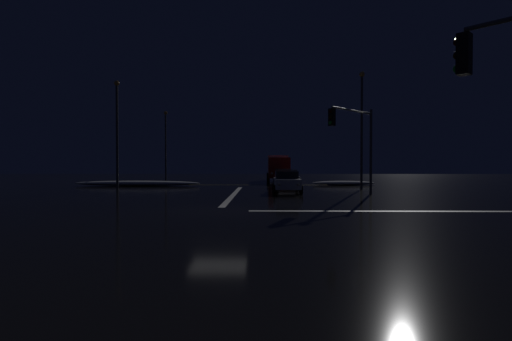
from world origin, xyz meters
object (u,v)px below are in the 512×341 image
at_px(traffic_signal_ne, 355,134).
at_px(streetlamp_left_near, 117,127).
at_px(sedan_red, 283,176).
at_px(streetlamp_left_far, 166,140).
at_px(sedan_silver, 288,178).
at_px(streetlamp_right_near, 362,122).
at_px(sedan_white, 287,181).
at_px(box_truck, 278,167).

xyz_separation_m(traffic_signal_ne, streetlamp_left_near, (-18.14, 6.65, 1.12)).
height_order(sedan_red, traffic_signal_ne, traffic_signal_ne).
bearing_deg(streetlamp_left_far, sedan_silver, -43.68).
distance_m(sedan_silver, streetlamp_right_near, 7.94).
xyz_separation_m(sedan_white, streetlamp_left_near, (-13.90, 3.60, 4.40)).
bearing_deg(streetlamp_right_near, traffic_signal_ne, -107.94).
bearing_deg(sedan_white, streetlamp_left_far, 125.33).
height_order(sedan_white, streetlamp_left_near, streetlamp_left_near).
relative_size(sedan_silver, traffic_signal_ne, 0.74).
xyz_separation_m(sedan_silver, streetlamp_left_near, (-14.35, -2.30, 4.40)).
bearing_deg(sedan_red, streetlamp_left_near, -151.21).
height_order(traffic_signal_ne, streetlamp_left_far, streetlamp_left_far).
xyz_separation_m(sedan_red, streetlamp_right_near, (6.03, -7.84, 4.73)).
xyz_separation_m(traffic_signal_ne, streetlamp_left_far, (-18.14, 22.65, 0.94)).
height_order(sedan_white, sedan_silver, same).
distance_m(streetlamp_left_far, streetlamp_right_near, 25.85).
height_order(sedan_red, streetlamp_right_near, streetlamp_right_near).
relative_size(streetlamp_right_near, streetlamp_left_near, 1.07).
xyz_separation_m(sedan_white, sedan_red, (0.36, 11.44, 0.00)).
height_order(traffic_signal_ne, streetlamp_left_near, streetlamp_left_near).
bearing_deg(streetlamp_left_far, sedan_white, -54.67).
relative_size(traffic_signal_ne, streetlamp_left_near, 0.65).
bearing_deg(traffic_signal_ne, sedan_silver, 112.96).
relative_size(streetlamp_left_far, streetlamp_right_near, 0.90).
xyz_separation_m(sedan_red, traffic_signal_ne, (3.88, -14.49, 3.27)).
bearing_deg(streetlamp_right_near, sedan_white, -150.60).
xyz_separation_m(sedan_silver, box_truck, (-0.35, 12.31, 0.91)).
bearing_deg(streetlamp_left_far, sedan_red, -29.79).
bearing_deg(sedan_red, sedan_white, -91.82).
distance_m(sedan_white, sedan_silver, 5.92).
bearing_deg(box_truck, streetlamp_left_near, -133.78).
distance_m(sedan_white, sedan_red, 11.45).
height_order(box_truck, streetlamp_left_far, streetlamp_left_far).
relative_size(sedan_white, box_truck, 0.52).
xyz_separation_m(streetlamp_left_far, streetlamp_right_near, (20.29, -16.00, 0.52)).
distance_m(sedan_white, streetlamp_left_far, 24.40).
distance_m(sedan_silver, streetlamp_left_far, 20.28).
bearing_deg(box_truck, sedan_red, -87.78).
distance_m(sedan_red, streetlamp_left_far, 16.96).
height_order(sedan_red, box_truck, box_truck).
xyz_separation_m(sedan_white, sedan_silver, (0.45, 5.90, 0.00)).
xyz_separation_m(box_truck, streetlamp_left_near, (-14.00, -14.61, 3.49)).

